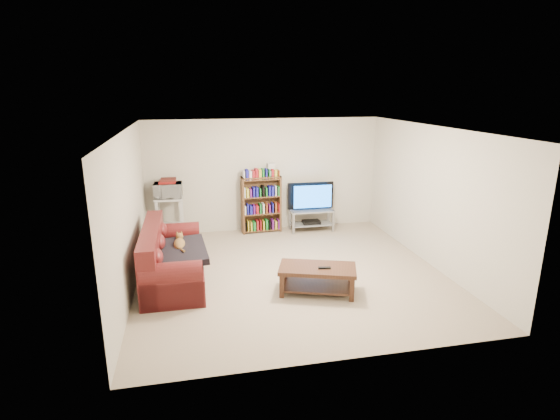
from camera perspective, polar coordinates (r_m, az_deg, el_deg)
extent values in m
plane|color=#BCA88C|center=(7.42, 1.40, -8.23)|extent=(5.00, 5.00, 0.00)
plane|color=white|center=(6.82, 1.54, 10.56)|extent=(5.00, 5.00, 0.00)
plane|color=silver|center=(9.42, -2.04, 4.56)|extent=(5.00, 0.00, 5.00)
plane|color=silver|center=(4.75, 8.46, -6.81)|extent=(5.00, 0.00, 5.00)
plane|color=silver|center=(6.91, -19.15, -0.37)|extent=(0.00, 5.00, 5.00)
plane|color=silver|center=(7.97, 19.26, 1.66)|extent=(0.00, 5.00, 5.00)
cube|color=maroon|center=(7.30, -13.62, -7.40)|extent=(0.92, 2.11, 0.40)
cube|color=maroon|center=(7.23, -16.33, -5.62)|extent=(0.27, 2.11, 0.88)
cube|color=maroon|center=(6.42, -13.88, -10.12)|extent=(0.87, 0.24, 0.52)
cube|color=maroon|center=(8.15, -13.46, -4.49)|extent=(0.87, 0.24, 0.52)
cube|color=black|center=(7.04, -13.00, -5.33)|extent=(0.90, 1.12, 0.18)
cube|color=#3B2114|center=(6.63, 4.92, -7.65)|extent=(1.27, 0.91, 0.06)
cube|color=#3B2114|center=(6.75, 4.86, -9.88)|extent=(1.14, 0.82, 0.03)
cube|color=#3B2114|center=(6.55, 0.25, -9.91)|extent=(0.09, 0.09, 0.36)
cube|color=#3B2114|center=(6.52, 9.37, -10.24)|extent=(0.09, 0.09, 0.36)
cube|color=#3B2114|center=(6.96, 0.69, -8.32)|extent=(0.09, 0.09, 0.36)
cube|color=#3B2114|center=(6.93, 9.23, -8.63)|extent=(0.09, 0.09, 0.36)
cube|color=black|center=(6.57, 5.82, -7.53)|extent=(0.19, 0.08, 0.02)
cube|color=#999EA3|center=(9.47, 4.12, -0.04)|extent=(0.95, 0.44, 0.03)
cube|color=#999EA3|center=(9.56, 4.09, -1.80)|extent=(0.90, 0.41, 0.02)
cube|color=gray|center=(9.26, 1.76, -1.78)|extent=(0.05, 0.05, 0.47)
cube|color=gray|center=(9.49, 6.95, -1.47)|extent=(0.05, 0.05, 0.47)
cube|color=gray|center=(9.60, 1.28, -1.15)|extent=(0.05, 0.05, 0.47)
cube|color=gray|center=(9.82, 6.30, -0.86)|extent=(0.05, 0.05, 0.47)
imported|color=black|center=(9.39, 4.16, 1.77)|extent=(1.01, 0.15, 0.58)
cube|color=black|center=(9.54, 4.09, -1.57)|extent=(0.38, 0.27, 0.06)
cube|color=#55361D|center=(9.26, -4.90, 0.58)|extent=(0.05, 0.26, 1.22)
cube|color=#55361D|center=(9.43, -0.09, 0.90)|extent=(0.05, 0.26, 1.22)
cube|color=#55361D|center=(9.20, -2.52, 4.31)|extent=(0.86, 0.31, 0.03)
cube|color=maroon|center=(9.16, -3.67, 4.56)|extent=(0.25, 0.20, 0.07)
cube|color=silver|center=(9.07, -14.33, 1.46)|extent=(0.57, 0.42, 0.04)
cube|color=silver|center=(9.22, -14.10, -1.92)|extent=(0.51, 0.38, 0.03)
cube|color=silver|center=(9.05, -15.71, -1.56)|extent=(0.05, 0.05, 0.84)
cube|color=silver|center=(9.01, -12.74, -1.43)|extent=(0.05, 0.05, 0.84)
cube|color=silver|center=(9.36, -15.51, -0.99)|extent=(0.05, 0.05, 0.84)
cube|color=silver|center=(9.32, -12.64, -0.86)|extent=(0.05, 0.05, 0.84)
imported|color=silver|center=(9.03, -14.40, 2.51)|extent=(0.56, 0.39, 0.30)
cube|color=maroon|center=(8.99, -14.48, 3.59)|extent=(0.33, 0.29, 0.05)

